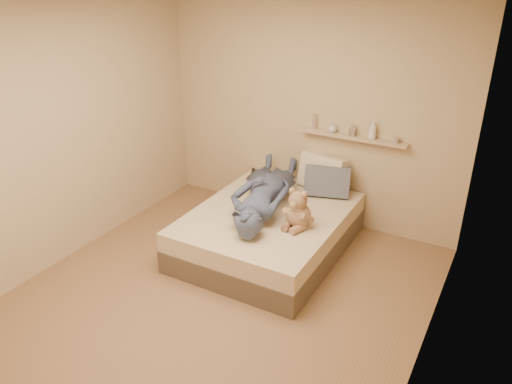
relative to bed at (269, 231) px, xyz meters
The scene contains 10 objects.
room 1.42m from the bed, 90.00° to the right, with size 3.80×3.80×3.80m.
bed is the anchor object (origin of this frame).
game_console 0.64m from the bed, 100.43° to the right, with size 0.20×0.13×0.06m.
teddy_bear 0.58m from the bed, 19.80° to the right, with size 0.34×0.33×0.42m.
dark_plush 0.70m from the bed, 132.15° to the left, with size 0.16×0.16×0.25m.
pillow_cream 0.97m from the bed, 73.20° to the left, with size 0.55×0.16×0.40m, color beige.
pillow_grey 0.88m from the bed, 61.89° to the left, with size 0.50×0.14×0.34m, color slate.
person 0.44m from the bed, 141.43° to the left, with size 0.59×1.61×0.38m, color #454E6D.
wall_shelf 1.38m from the bed, 58.82° to the left, with size 1.20×0.12×0.03m, color tan.
shelf_bottles 1.44m from the bed, 58.56° to the left, with size 0.98×0.10×0.21m.
Camera 1 is at (2.16, -3.21, 2.88)m, focal length 35.00 mm.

